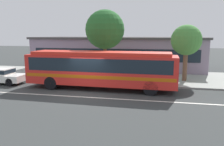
# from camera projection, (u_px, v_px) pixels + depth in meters

# --- Properties ---
(ground_plane) EXTENTS (120.00, 120.00, 0.00)m
(ground_plane) POSITION_uv_depth(u_px,v_px,m) (85.00, 94.00, 16.09)
(ground_plane) COLOR #353838
(sidewalk_slab) EXTENTS (60.00, 8.00, 0.12)m
(sidewalk_slab) POSITION_uv_depth(u_px,v_px,m) (108.00, 76.00, 22.88)
(sidewalk_slab) COLOR #979992
(sidewalk_slab) RESTS_ON ground_plane
(lane_stripe_center) EXTENTS (56.00, 0.16, 0.01)m
(lane_stripe_center) POSITION_uv_depth(u_px,v_px,m) (82.00, 97.00, 15.32)
(lane_stripe_center) COLOR silver
(lane_stripe_center) RESTS_ON ground_plane
(transit_bus) EXTENTS (11.34, 2.68, 2.86)m
(transit_bus) POSITION_uv_depth(u_px,v_px,m) (101.00, 67.00, 17.30)
(transit_bus) COLOR red
(transit_bus) RESTS_ON ground_plane
(pedestrian_waiting_near_sign) EXTENTS (0.47, 0.47, 1.64)m
(pedestrian_waiting_near_sign) POSITION_uv_depth(u_px,v_px,m) (141.00, 71.00, 19.11)
(pedestrian_waiting_near_sign) COLOR #303639
(pedestrian_waiting_near_sign) RESTS_ON sidewalk_slab
(pedestrian_walking_along_curb) EXTENTS (0.43, 0.43, 1.66)m
(pedestrian_walking_along_curb) POSITION_uv_depth(u_px,v_px,m) (173.00, 71.00, 19.25)
(pedestrian_walking_along_curb) COLOR #30283F
(pedestrian_walking_along_curb) RESTS_ON sidewalk_slab
(pedestrian_standing_by_tree) EXTENTS (0.48, 0.48, 1.68)m
(pedestrian_standing_by_tree) POSITION_uv_depth(u_px,v_px,m) (102.00, 70.00, 19.97)
(pedestrian_standing_by_tree) COLOR #736D53
(pedestrian_standing_by_tree) RESTS_ON sidewalk_slab
(bus_stop_sign) EXTENTS (0.08, 0.44, 2.45)m
(bus_stop_sign) POSITION_uv_depth(u_px,v_px,m) (161.00, 66.00, 18.10)
(bus_stop_sign) COLOR gray
(bus_stop_sign) RESTS_ON sidewalk_slab
(street_tree_near_stop) EXTENTS (3.53, 3.53, 6.22)m
(street_tree_near_stop) POSITION_uv_depth(u_px,v_px,m) (105.00, 30.00, 20.59)
(street_tree_near_stop) COLOR brown
(street_tree_near_stop) RESTS_ON sidewalk_slab
(street_tree_mid_block) EXTENTS (2.61, 2.61, 4.84)m
(street_tree_mid_block) POSITION_uv_depth(u_px,v_px,m) (186.00, 41.00, 19.59)
(street_tree_mid_block) COLOR brown
(street_tree_mid_block) RESTS_ON sidewalk_slab
(station_building) EXTENTS (19.94, 8.81, 3.82)m
(station_building) POSITION_uv_depth(u_px,v_px,m) (119.00, 52.00, 28.60)
(station_building) COLOR gray
(station_building) RESTS_ON ground_plane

